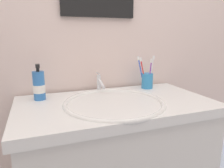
# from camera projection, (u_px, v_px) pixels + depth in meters

# --- Properties ---
(tiled_wall_back) EXTENTS (2.18, 0.04, 2.40)m
(tiled_wall_back) POSITION_uv_depth(u_px,v_px,m) (97.00, 34.00, 1.27)
(tiled_wall_back) COLOR beige
(tiled_wall_back) RESTS_ON ground
(sink_basin) EXTENTS (0.50, 0.50, 0.11)m
(sink_basin) POSITION_uv_depth(u_px,v_px,m) (114.00, 110.00, 1.04)
(sink_basin) COLOR white
(sink_basin) RESTS_ON vanity_counter
(faucet) EXTENTS (0.02, 0.14, 0.11)m
(faucet) POSITION_uv_depth(u_px,v_px,m) (100.00, 83.00, 1.24)
(faucet) COLOR silver
(faucet) RESTS_ON sink_basin
(toothbrush_cup) EXTENTS (0.07, 0.07, 0.09)m
(toothbrush_cup) POSITION_uv_depth(u_px,v_px,m) (147.00, 81.00, 1.32)
(toothbrush_cup) COLOR #338CCC
(toothbrush_cup) RESTS_ON vanity_counter
(toothbrush_blue) EXTENTS (0.05, 0.04, 0.20)m
(toothbrush_blue) POSITION_uv_depth(u_px,v_px,m) (141.00, 70.00, 1.31)
(toothbrush_blue) COLOR blue
(toothbrush_blue) RESTS_ON toothbrush_cup
(toothbrush_purple) EXTENTS (0.02, 0.03, 0.18)m
(toothbrush_purple) POSITION_uv_depth(u_px,v_px,m) (150.00, 71.00, 1.30)
(toothbrush_purple) COLOR purple
(toothbrush_purple) RESTS_ON toothbrush_cup
(toothbrush_white) EXTENTS (0.04, 0.01, 0.20)m
(toothbrush_white) POSITION_uv_depth(u_px,v_px,m) (152.00, 69.00, 1.33)
(toothbrush_white) COLOR white
(toothbrush_white) RESTS_ON toothbrush_cup
(toothbrush_red) EXTENTS (0.06, 0.01, 0.19)m
(toothbrush_red) POSITION_uv_depth(u_px,v_px,m) (143.00, 71.00, 1.29)
(toothbrush_red) COLOR red
(toothbrush_red) RESTS_ON toothbrush_cup
(soap_dispenser) EXTENTS (0.06, 0.06, 0.19)m
(soap_dispenser) POSITION_uv_depth(u_px,v_px,m) (39.00, 86.00, 1.08)
(soap_dispenser) COLOR #3372BF
(soap_dispenser) RESTS_ON vanity_counter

